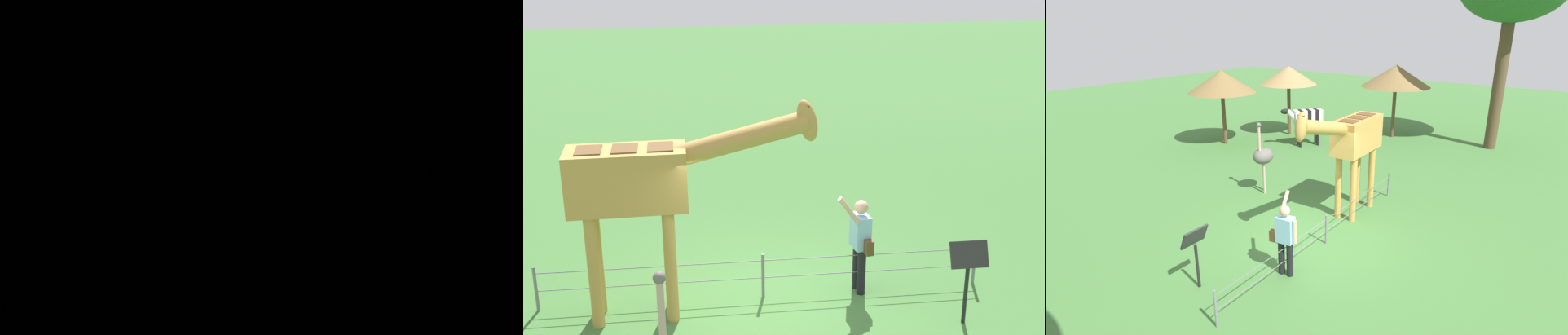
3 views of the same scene
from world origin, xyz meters
TOP-DOWN VIEW (x-y plane):
  - ground_plane at (0.00, 0.00)m, footprint 60.00×60.00m
  - giraffe at (-1.68, -0.11)m, footprint 3.69×0.75m
  - visitor at (1.55, 0.20)m, footprint 0.59×0.58m
  - info_sign at (2.90, -0.95)m, footprint 0.56×0.21m
  - wire_fence at (0.00, 0.21)m, footprint 7.05×0.05m

SIDE VIEW (x-z plane):
  - ground_plane at x=0.00m, z-range 0.00..0.00m
  - wire_fence at x=0.00m, z-range 0.03..0.78m
  - visitor at x=1.55m, z-range 0.03..1.78m
  - info_sign at x=2.90m, z-range 0.29..1.61m
  - giraffe at x=-1.68m, z-range 0.47..3.78m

